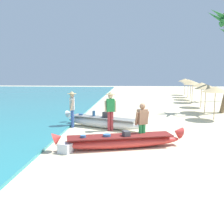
# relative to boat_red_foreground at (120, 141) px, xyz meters

# --- Properties ---
(ground_plane) EXTENTS (80.00, 80.00, 0.00)m
(ground_plane) POSITION_rel_boat_red_foreground_xyz_m (1.01, 0.05, -0.26)
(ground_plane) COLOR beige
(boat_red_foreground) EXTENTS (4.79, 1.91, 0.75)m
(boat_red_foreground) POSITION_rel_boat_red_foreground_xyz_m (0.00, 0.00, 0.00)
(boat_red_foreground) COLOR red
(boat_red_foreground) RESTS_ON ground
(boat_white_midground) EXTENTS (4.23, 2.34, 0.81)m
(boat_white_midground) POSITION_rel_boat_red_foreground_xyz_m (-1.01, 3.34, 0.04)
(boat_white_midground) COLOR white
(boat_white_midground) RESTS_ON ground
(person_vendor_hatted) EXTENTS (0.58, 0.44, 1.83)m
(person_vendor_hatted) POSITION_rel_boat_red_foreground_xyz_m (-0.58, 2.78, 0.80)
(person_vendor_hatted) COLOR #B2383D
(person_vendor_hatted) RESTS_ON ground
(person_tourist_customer) EXTENTS (0.57, 0.45, 1.59)m
(person_tourist_customer) POSITION_rel_boat_red_foreground_xyz_m (0.80, 0.47, 0.64)
(person_tourist_customer) COLOR green
(person_tourist_customer) RESTS_ON ground
(person_vendor_assistant) EXTENTS (0.44, 0.57, 1.80)m
(person_vendor_assistant) POSITION_rel_boat_red_foreground_xyz_m (-2.52, 3.36, 0.78)
(person_vendor_assistant) COLOR #3D5BA8
(person_vendor_assistant) RESTS_ON ground
(parasol_row_0) EXTENTS (1.60, 1.60, 1.91)m
(parasol_row_0) POSITION_rel_boat_red_foreground_xyz_m (5.12, 6.03, 1.49)
(parasol_row_0) COLOR #8E6B47
(parasol_row_0) RESTS_ON ground
(parasol_row_1) EXTENTS (1.60, 1.60, 1.91)m
(parasol_row_1) POSITION_rel_boat_red_foreground_xyz_m (5.32, 8.72, 1.49)
(parasol_row_1) COLOR #8E6B47
(parasol_row_1) RESTS_ON ground
(parasol_row_2) EXTENTS (1.60, 1.60, 1.91)m
(parasol_row_2) POSITION_rel_boat_red_foreground_xyz_m (5.70, 11.26, 1.49)
(parasol_row_2) COLOR #8E6B47
(parasol_row_2) RESTS_ON ground
(parasol_row_3) EXTENTS (1.60, 1.60, 1.91)m
(parasol_row_3) POSITION_rel_boat_red_foreground_xyz_m (5.68, 14.24, 1.49)
(parasol_row_3) COLOR #8E6B47
(parasol_row_3) RESTS_ON ground
(parasol_row_4) EXTENTS (1.60, 1.60, 1.91)m
(parasol_row_4) POSITION_rel_boat_red_foreground_xyz_m (6.07, 16.72, 1.49)
(parasol_row_4) COLOR #8E6B47
(parasol_row_4) RESTS_ON ground
(parasol_row_5) EXTENTS (1.60, 1.60, 1.91)m
(parasol_row_5) POSITION_rel_boat_red_foreground_xyz_m (6.33, 19.16, 1.49)
(parasol_row_5) COLOR #8E6B47
(parasol_row_5) RESTS_ON ground
(parasol_row_6) EXTENTS (1.60, 1.60, 1.91)m
(parasol_row_6) POSITION_rel_boat_red_foreground_xyz_m (6.54, 21.96, 1.49)
(parasol_row_6) COLOR #8E6B47
(parasol_row_6) RESTS_ON ground
(cooler_box) EXTENTS (0.51, 0.47, 0.33)m
(cooler_box) POSITION_rel_boat_red_foreground_xyz_m (-1.84, -0.73, -0.09)
(cooler_box) COLOR silver
(cooler_box) RESTS_ON ground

